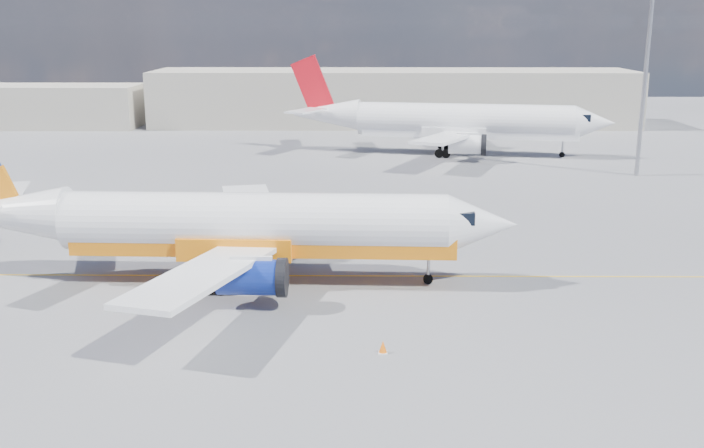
{
  "coord_description": "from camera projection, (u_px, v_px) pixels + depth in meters",
  "views": [
    {
      "loc": [
        0.03,
        -41.85,
        14.81
      ],
      "look_at": [
        -0.38,
        1.95,
        3.5
      ],
      "focal_mm": 40.0,
      "sensor_mm": 36.0,
      "label": 1
    }
  ],
  "objects": [
    {
      "name": "second_jet",
      "position": [
        454.0,
        122.0,
        89.57
      ],
      "size": [
        37.04,
        28.81,
        11.19
      ],
      "rotation": [
        0.0,
        0.0,
        -0.16
      ],
      "color": "white",
      "rests_on": "ground"
    },
    {
      "name": "terminal_annex",
      "position": [
        49.0,
        106.0,
        113.59
      ],
      "size": [
        26.0,
        10.0,
        6.0
      ],
      "primitive_type": "cube",
      "color": "#BBB2A1",
      "rests_on": "ground"
    },
    {
      "name": "floodlight_mast",
      "position": [
        647.0,
        55.0,
        75.1
      ],
      "size": [
        1.43,
        1.43,
        19.6
      ],
      "color": "#919299",
      "rests_on": "ground"
    },
    {
      "name": "traffic_cone",
      "position": [
        383.0,
        347.0,
        36.07
      ],
      "size": [
        0.43,
        0.43,
        0.61
      ],
      "color": "white",
      "rests_on": "ground"
    },
    {
      "name": "taxi_line",
      "position": [
        358.0,
        276.0,
        47.13
      ],
      "size": [
        70.0,
        0.15,
        0.01
      ],
      "primitive_type": "cube",
      "color": "yellow",
      "rests_on": "ground"
    },
    {
      "name": "ground",
      "position": [
        358.0,
        293.0,
        44.22
      ],
      "size": [
        240.0,
        240.0,
        0.0
      ],
      "primitive_type": "plane",
      "color": "#5C5C61",
      "rests_on": "ground"
    },
    {
      "name": "terminal_main",
      "position": [
        393.0,
        98.0,
        115.79
      ],
      "size": [
        70.0,
        14.0,
        8.0
      ],
      "primitive_type": "cube",
      "color": "#BBB2A1",
      "rests_on": "ground"
    },
    {
      "name": "main_jet",
      "position": [
        237.0,
        225.0,
        45.36
      ],
      "size": [
        33.53,
        26.52,
        10.16
      ],
      "rotation": [
        0.0,
        0.0,
        -0.03
      ],
      "color": "white",
      "rests_on": "ground"
    }
  ]
}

